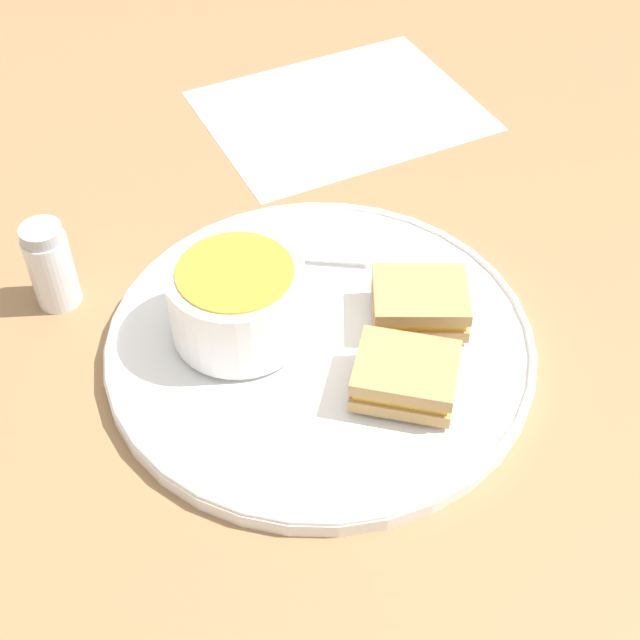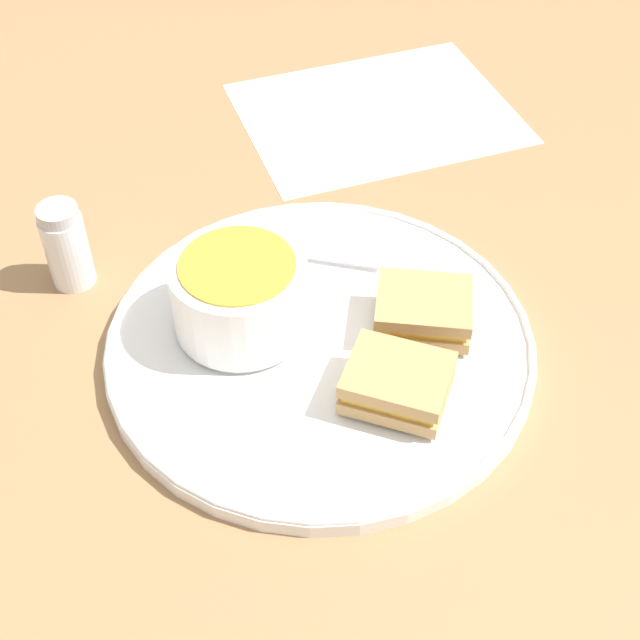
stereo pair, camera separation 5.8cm
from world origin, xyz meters
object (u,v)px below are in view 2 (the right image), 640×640
spoon (282,250)px  sandwich_half_near (399,382)px  sandwich_half_far (423,310)px  soup_bowl (240,294)px  salt_shaker (66,246)px

spoon → sandwich_half_near: sandwich_half_near is taller
spoon → sandwich_half_far: size_ratio=1.04×
sandwich_half_near → sandwich_half_far: (-0.04, 0.07, 0.00)m
soup_bowl → salt_shaker: bearing=-157.2°
soup_bowl → sandwich_half_near: soup_bowl is taller
sandwich_half_near → sandwich_half_far: 0.08m
sandwich_half_near → spoon: bearing=167.1°
soup_bowl → sandwich_half_near: size_ratio=1.12×
sandwich_half_near → salt_shaker: bearing=-160.5°
soup_bowl → sandwich_half_far: bearing=46.9°
soup_bowl → sandwich_half_far: (0.11, 0.11, -0.02)m
spoon → sandwich_half_far: bearing=156.1°
soup_bowl → spoon: soup_bowl is taller
sandwich_half_near → salt_shaker: 0.33m
sandwich_half_near → salt_shaker: (-0.31, -0.11, 0.01)m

